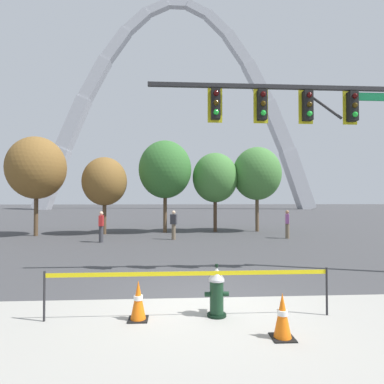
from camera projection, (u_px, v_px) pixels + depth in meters
name	position (u px, v px, depth m)	size (l,w,h in m)	color
ground_plane	(203.00, 300.00, 6.74)	(240.00, 240.00, 0.00)	#3D3D3F
fire_hydrant	(217.00, 292.00, 5.81)	(0.46, 0.48, 0.99)	black
caution_tape_barrier	(189.00, 284.00, 5.70)	(5.32, 0.05, 0.92)	#232326
traffic_cone_by_hydrant	(138.00, 301.00, 5.61)	(0.36, 0.36, 0.73)	black
traffic_cone_mid_sidewalk	(282.00, 316.00, 4.87)	(0.36, 0.36, 0.73)	black
traffic_signal_gantry	(321.00, 127.00, 9.22)	(7.82, 0.44, 6.00)	#232326
monument_arch	(177.00, 115.00, 66.18)	(60.20, 3.03, 46.16)	#B2B5BC
tree_far_left	(37.00, 168.00, 18.53)	(3.44, 3.44, 6.01)	brown
tree_left_mid	(105.00, 182.00, 19.40)	(2.79, 2.79, 4.89)	brown
tree_center_left	(165.00, 170.00, 20.35)	(3.50, 3.50, 6.12)	brown
tree_center_right	(215.00, 178.00, 20.89)	(3.08, 3.08, 5.39)	#473323
tree_right_mid	(257.00, 174.00, 21.08)	(3.32, 3.32, 5.82)	brown
pedestrian_walking_left	(174.00, 225.00, 16.78)	(0.39, 0.32, 1.59)	brown
pedestrian_standing_center	(101.00, 226.00, 15.70)	(0.22, 0.34, 1.59)	#38383D
pedestrian_walking_right	(287.00, 224.00, 17.25)	(0.31, 0.39, 1.59)	brown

